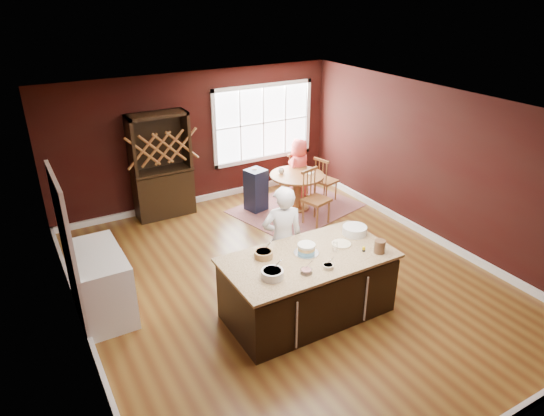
{
  "coord_description": "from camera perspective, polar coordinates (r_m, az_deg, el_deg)",
  "views": [
    {
      "loc": [
        -3.39,
        -5.43,
        4.23
      ],
      "look_at": [
        0.0,
        0.47,
        1.05
      ],
      "focal_mm": 32.0,
      "sensor_mm": 36.0,
      "label": 1
    }
  ],
  "objects": [
    {
      "name": "table_plate",
      "position": [
        9.77,
        4.35,
        4.14
      ],
      "size": [
        0.19,
        0.19,
        0.01
      ],
      "primitive_type": "cylinder",
      "color": "beige",
      "rests_on": "dining_table"
    },
    {
      "name": "bowl_olive",
      "position": [
        6.25,
        6.62,
        -6.85
      ],
      "size": [
        0.14,
        0.14,
        0.05
      ],
      "primitive_type": "cylinder",
      "color": "beige",
      "rests_on": "kitchen_island"
    },
    {
      "name": "rug",
      "position": [
        9.99,
        2.88,
        -0.02
      ],
      "size": [
        2.75,
        2.37,
        0.01
      ],
      "primitive_type": "cube",
      "rotation": [
        0.0,
        0.0,
        0.25
      ],
      "color": "brown",
      "rests_on": "ground"
    },
    {
      "name": "doorway",
      "position": [
        6.85,
        -22.79,
        -5.05
      ],
      "size": [
        0.08,
        1.26,
        2.13
      ],
      "primitive_type": null,
      "color": "white",
      "rests_on": "room_shell"
    },
    {
      "name": "chair_east",
      "position": [
        10.24,
        6.36,
        3.45
      ],
      "size": [
        0.48,
        0.5,
        0.98
      ],
      "primitive_type": null,
      "rotation": [
        0.0,
        0.0,
        1.82
      ],
      "color": "brown",
      "rests_on": "ground"
    },
    {
      "name": "white_tub",
      "position": [
        7.1,
        9.68,
        -2.59
      ],
      "size": [
        0.35,
        0.35,
        0.12
      ],
      "primitive_type": "cylinder",
      "color": "white",
      "rests_on": "kitchen_island"
    },
    {
      "name": "seated_woman",
      "position": [
        10.26,
        3.18,
        4.6
      ],
      "size": [
        0.75,
        0.64,
        1.31
      ],
      "primitive_type": "imported",
      "rotation": [
        0.0,
        0.0,
        3.56
      ],
      "color": "#E94B47",
      "rests_on": "ground"
    },
    {
      "name": "drinking_glass",
      "position": [
        6.61,
        7.43,
        -4.56
      ],
      "size": [
        0.07,
        0.07,
        0.14
      ],
      "primitive_type": "cylinder",
      "color": "white",
      "rests_on": "kitchen_island"
    },
    {
      "name": "kitchen_island",
      "position": [
        6.75,
        4.21,
        -9.23
      ],
      "size": [
        2.3,
        1.21,
        0.92
      ],
      "color": "black",
      "rests_on": "ground"
    },
    {
      "name": "room_shell",
      "position": [
        7.02,
        1.9,
        0.79
      ],
      "size": [
        7.0,
        7.0,
        7.0
      ],
      "color": "brown",
      "rests_on": "ground"
    },
    {
      "name": "washer",
      "position": [
        6.88,
        -18.89,
        -9.64
      ],
      "size": [
        0.65,
        0.63,
        0.94
      ],
      "primitive_type": "cube",
      "color": "white",
      "rests_on": "ground"
    },
    {
      "name": "dryer",
      "position": [
        7.42,
        -19.96,
        -7.13
      ],
      "size": [
        0.64,
        0.62,
        0.93
      ],
      "primitive_type": "cube",
      "color": "white",
      "rests_on": "ground"
    },
    {
      "name": "dining_table",
      "position": [
        9.78,
        2.94,
        2.79
      ],
      "size": [
        1.09,
        1.09,
        0.75
      ],
      "color": "brown",
      "rests_on": "ground"
    },
    {
      "name": "bowl_yellow",
      "position": [
        6.43,
        -1.0,
        -5.46
      ],
      "size": [
        0.25,
        0.25,
        0.09
      ],
      "primitive_type": "cylinder",
      "color": "brown",
      "rests_on": "kitchen_island"
    },
    {
      "name": "chair_south",
      "position": [
        9.18,
        5.26,
        1.24
      ],
      "size": [
        0.56,
        0.54,
        1.08
      ],
      "primitive_type": null,
      "rotation": [
        0.0,
        0.0,
        0.27
      ],
      "color": "brown",
      "rests_on": "ground"
    },
    {
      "name": "high_chair",
      "position": [
        9.75,
        -1.9,
        2.23
      ],
      "size": [
        0.44,
        0.44,
        0.9
      ],
      "primitive_type": null,
      "rotation": [
        0.0,
        0.0,
        0.24
      ],
      "color": "black",
      "rests_on": "ground"
    },
    {
      "name": "toddler",
      "position": [
        9.6,
        -1.93,
        4.16
      ],
      "size": [
        0.18,
        0.14,
        0.26
      ],
      "primitive_type": null,
      "color": "#8CA5BF",
      "rests_on": "high_chair"
    },
    {
      "name": "bowl_pink",
      "position": [
        6.13,
        4.05,
        -7.43
      ],
      "size": [
        0.16,
        0.16,
        0.06
      ],
      "primitive_type": "cylinder",
      "color": "white",
      "rests_on": "kitchen_island"
    },
    {
      "name": "baker",
      "position": [
        7.05,
        1.24,
        -3.75
      ],
      "size": [
        0.7,
        0.56,
        1.67
      ],
      "primitive_type": "imported",
      "rotation": [
        0.0,
        0.0,
        2.86
      ],
      "color": "silver",
      "rests_on": "ground"
    },
    {
      "name": "hutch",
      "position": [
        9.56,
        -12.88,
        4.83
      ],
      "size": [
        1.12,
        0.47,
        2.06
      ],
      "primitive_type": "cube",
      "color": "#402210",
      "rests_on": "ground"
    },
    {
      "name": "layer_cake",
      "position": [
        6.53,
        4.07,
        -4.8
      ],
      "size": [
        0.34,
        0.34,
        0.14
      ],
      "primitive_type": null,
      "color": "white",
      "rests_on": "kitchen_island"
    },
    {
      "name": "toy_figurine",
      "position": [
        6.69,
        10.74,
        -4.76
      ],
      "size": [
        0.05,
        0.05,
        0.08
      ],
      "primitive_type": null,
      "color": "yellow",
      "rests_on": "kitchen_island"
    },
    {
      "name": "table_cup",
      "position": [
        9.72,
        1.09,
        4.37
      ],
      "size": [
        0.14,
        0.14,
        0.1
      ],
      "primitive_type": "imported",
      "rotation": [
        0.0,
        0.0,
        0.11
      ],
      "color": "silver",
      "rests_on": "dining_table"
    },
    {
      "name": "dinner_plate",
      "position": [
        6.82,
        8.15,
        -4.2
      ],
      "size": [
        0.27,
        0.27,
        0.02
      ],
      "primitive_type": "cylinder",
      "color": "beige",
      "rests_on": "kitchen_island"
    },
    {
      "name": "bowl_blue",
      "position": [
        6.01,
        0.03,
        -7.78
      ],
      "size": [
        0.28,
        0.28,
        0.11
      ],
      "primitive_type": "cylinder",
      "color": "white",
      "rests_on": "kitchen_island"
    },
    {
      "name": "chair_north",
      "position": [
        10.53,
        2.17,
        4.26
      ],
      "size": [
        0.44,
        0.42,
        1.0
      ],
      "primitive_type": null,
      "rotation": [
        0.0,
        0.0,
        3.19
      ],
      "color": "brown",
      "rests_on": "ground"
    },
    {
      "name": "window",
      "position": [
        10.52,
        -1.07,
        9.99
      ],
      "size": [
        2.36,
        0.1,
        1.66
      ],
      "primitive_type": null,
      "color": "white",
      "rests_on": "room_shell"
    },
    {
      "name": "stoneware_crock",
      "position": [
        6.68,
        12.55,
        -4.44
      ],
      "size": [
        0.15,
        0.15,
        0.18
      ],
      "primitive_type": "cylinder",
      "color": "#472F1D",
      "rests_on": "kitchen_island"
    }
  ]
}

